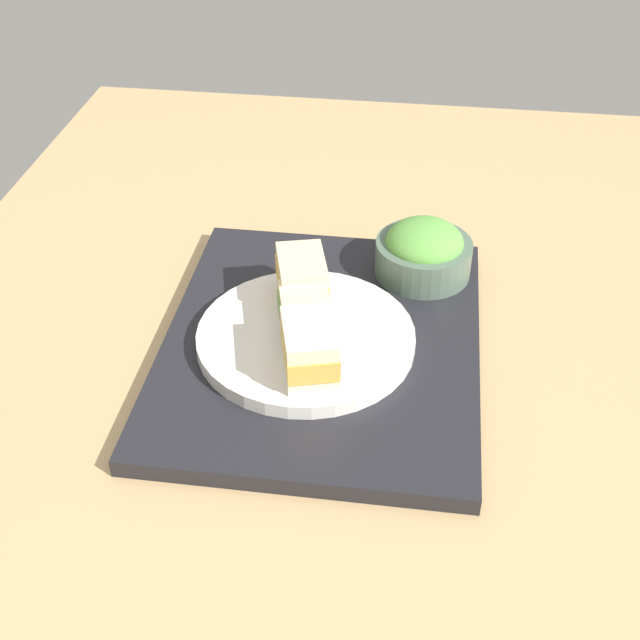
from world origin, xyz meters
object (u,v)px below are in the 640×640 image
(sandwich_near, at_px, (310,349))
(sandwich_middle, at_px, (306,315))
(sandwich_plate, at_px, (306,338))
(sandwich_far, at_px, (302,279))
(salad_bowl, at_px, (424,251))

(sandwich_near, height_order, sandwich_middle, sandwich_near)
(sandwich_plate, xyz_separation_m, sandwich_far, (0.06, 0.01, 0.03))
(sandwich_near, distance_m, sandwich_middle, 0.06)
(sandwich_plate, bearing_deg, sandwich_middle, -116.57)
(sandwich_far, bearing_deg, sandwich_plate, -167.66)
(sandwich_middle, xyz_separation_m, salad_bowl, (0.15, -0.12, -0.01))
(sandwich_far, relative_size, salad_bowl, 0.76)
(sandwich_near, bearing_deg, sandwich_plate, 12.34)
(sandwich_middle, bearing_deg, salad_bowl, -37.56)
(sandwich_plate, relative_size, sandwich_far, 2.70)
(sandwich_far, height_order, salad_bowl, sandwich_far)
(salad_bowl, bearing_deg, sandwich_plate, 142.44)
(sandwich_plate, xyz_separation_m, sandwich_middle, (-0.00, -0.00, 0.03))
(sandwich_middle, bearing_deg, sandwich_far, 12.34)
(sandwich_plate, distance_m, sandwich_far, 0.07)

